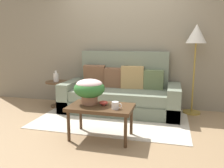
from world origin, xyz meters
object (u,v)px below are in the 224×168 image
table_vase (56,77)px  coffee_mug (115,105)px  couch (121,94)px  side_table (57,89)px  potted_plant (89,88)px  floor_lamp (196,40)px  coffee_table (101,109)px  snack_bowl (104,103)px

table_vase → coffee_mug: bearing=-40.8°
couch → side_table: (-1.34, -0.03, 0.03)m
side_table → potted_plant: potted_plant is taller
side_table → potted_plant: size_ratio=1.21×
side_table → floor_lamp: floor_lamp is taller
coffee_table → table_vase: (-1.36, 1.28, 0.21)m
side_table → snack_bowl: 1.87m
coffee_mug → table_vase: (-1.59, 1.37, 0.10)m
floor_lamp → coffee_table: bearing=-131.2°
coffee_table → snack_bowl: size_ratio=7.23×
coffee_table → table_vase: table_vase is taller
side_table → coffee_mug: bearing=-41.4°
coffee_table → potted_plant: potted_plant is taller
potted_plant → table_vase: (-1.17, 1.21, -0.07)m
floor_lamp → table_vase: size_ratio=7.42×
coffee_mug → potted_plant: bearing=159.1°
couch → table_vase: 1.38m
side_table → table_vase: (-0.01, -0.02, 0.25)m
potted_plant → table_vase: bearing=134.0°
coffee_table → floor_lamp: 2.22m
couch → floor_lamp: 1.69m
couch → potted_plant: (-0.18, -1.26, 0.35)m
side_table → coffee_mug: (1.58, -1.39, 0.15)m
potted_plant → table_vase: potted_plant is taller
coffee_table → coffee_mug: (0.23, -0.09, 0.10)m
floor_lamp → potted_plant: bearing=-136.2°
snack_bowl → coffee_table: bearing=-127.9°
potted_plant → coffee_mug: size_ratio=3.15×
side_table → snack_bowl: snack_bowl is taller
side_table → table_vase: size_ratio=2.40×
floor_lamp → potted_plant: size_ratio=3.76×
side_table → coffee_mug: size_ratio=3.82×
couch → potted_plant: 1.32m
snack_bowl → coffee_mug: bearing=-32.8°
couch → side_table: size_ratio=4.16×
couch → floor_lamp: bearing=8.1°
potted_plant → floor_lamp: bearing=43.8°
potted_plant → table_vase: size_ratio=1.97×
couch → floor_lamp: floor_lamp is taller
potted_plant → side_table: bearing=133.3°
couch → side_table: 1.34m
coffee_table → floor_lamp: bearing=48.8°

